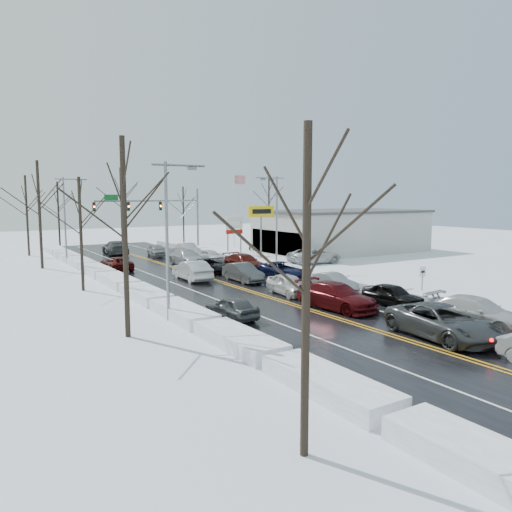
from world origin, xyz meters
TOP-DOWN VIEW (x-y plane):
  - ground at (0.00, 0.00)m, footprint 160.00×160.00m
  - road_surface at (0.00, 2.00)m, footprint 14.00×84.00m
  - snow_bank_left at (-7.60, 2.00)m, footprint 1.89×72.00m
  - snow_bank_right at (7.60, 2.00)m, footprint 1.89×72.00m
  - traffic_signal_mast at (3.45, 27.99)m, footprint 13.28×0.39m
  - tires_plus_sign at (10.50, 15.99)m, footprint 3.20×0.34m
  - used_vehicles_sign at (10.50, 22.00)m, footprint 2.20×0.22m
  - speed_limit_sign at (8.20, -8.00)m, footprint 0.55×0.09m
  - flagpole at (15.17, 30.00)m, footprint 1.87×1.20m
  - dealership_building at (23.98, 18.00)m, footprint 20.40×12.40m
  - streetlight_ne at (8.30, 10.00)m, footprint 3.20×0.25m
  - streetlight_sw at (-8.30, -4.00)m, footprint 3.20×0.25m
  - streetlight_nw at (-8.30, 24.00)m, footprint 3.20×0.25m
  - tree_left_a at (-11.00, -20.00)m, footprint 3.60×3.60m
  - tree_left_b at (-11.50, -6.00)m, footprint 4.00×4.00m
  - tree_left_c at (-10.50, 8.00)m, footprint 3.40×3.40m
  - tree_left_d at (-11.20, 22.00)m, footprint 4.20×4.20m
  - tree_left_e at (-10.80, 34.00)m, footprint 3.80×3.80m
  - tree_far_b at (-6.00, 41.00)m, footprint 3.60×3.60m
  - tree_far_c at (2.00, 39.00)m, footprint 4.40×4.40m
  - tree_far_d at (12.00, 40.50)m, footprint 3.40×3.40m
  - tree_far_e at (28.00, 41.00)m, footprint 4.20×4.20m
  - queued_car_2 at (1.76, -14.60)m, footprint 3.44×6.34m
  - queued_car_3 at (1.59, -6.86)m, footprint 2.96×5.96m
  - queued_car_4 at (1.70, -1.57)m, footprint 2.24×4.58m
  - queued_car_5 at (1.73, 4.98)m, footprint 1.63×4.63m
  - queued_car_6 at (1.68, 10.84)m, footprint 2.46×4.87m
  - queued_car_7 at (1.86, 16.58)m, footprint 2.44×5.59m
  - queued_car_8 at (1.81, 25.09)m, footprint 2.33×4.55m
  - queued_car_11 at (5.23, -14.17)m, footprint 2.94×5.81m
  - queued_car_12 at (5.32, -8.04)m, footprint 2.05×4.34m
  - queued_car_13 at (5.29, -2.21)m, footprint 1.74×4.25m
  - queued_car_14 at (5.40, 4.62)m, footprint 2.48×5.18m
  - queued_car_15 at (5.09, 10.44)m, footprint 2.37×5.41m
  - queued_car_16 at (5.18, 17.80)m, footprint 1.68×3.93m
  - queued_car_17 at (5.44, 24.35)m, footprint 1.57×4.48m
  - oncoming_car_0 at (-1.57, 7.88)m, footprint 1.93×5.12m
  - oncoming_car_1 at (-5.40, 16.78)m, footprint 2.24×4.78m
  - oncoming_car_2 at (-1.71, 29.68)m, footprint 2.93×6.11m
  - oncoming_car_3 at (-5.21, -5.49)m, footprint 1.98×4.07m
  - parked_car_0 at (13.89, 10.76)m, footprint 6.06×3.18m
  - parked_car_1 at (16.90, 16.97)m, footprint 2.42×5.94m
  - parked_car_2 at (15.06, 23.13)m, footprint 1.68×4.06m

SIDE VIEW (x-z plane):
  - ground at x=0.00m, z-range 0.00..0.00m
  - snow_bank_left at x=-7.60m, z-range -0.36..0.36m
  - snow_bank_right at x=7.60m, z-range -0.36..0.36m
  - queued_car_2 at x=1.76m, z-range -0.84..0.84m
  - queued_car_3 at x=1.59m, z-range -0.83..0.83m
  - queued_car_4 at x=1.70m, z-range -0.75..0.75m
  - queued_car_5 at x=1.73m, z-range -0.76..0.76m
  - queued_car_6 at x=1.68m, z-range -0.66..0.66m
  - queued_car_7 at x=1.86m, z-range -0.80..0.80m
  - queued_car_8 at x=1.81m, z-range -0.74..0.74m
  - queued_car_11 at x=5.23m, z-range -0.81..0.81m
  - queued_car_12 at x=5.32m, z-range -0.72..0.72m
  - queued_car_13 at x=5.29m, z-range -0.68..0.68m
  - queued_car_14 at x=5.40m, z-range -0.71..0.71m
  - queued_car_15 at x=5.09m, z-range -0.77..0.77m
  - queued_car_16 at x=5.18m, z-range -0.66..0.66m
  - queued_car_17 at x=5.44m, z-range -0.74..0.74m
  - oncoming_car_0 at x=-1.57m, z-range -0.83..0.83m
  - oncoming_car_1 at x=-5.40m, z-range -0.66..0.66m
  - oncoming_car_2 at x=-1.71m, z-range -0.86..0.86m
  - oncoming_car_3 at x=-5.21m, z-range -0.67..0.67m
  - parked_car_0 at x=13.89m, z-range -0.81..0.81m
  - parked_car_1 at x=16.90m, z-range -0.86..0.86m
  - parked_car_2 at x=15.06m, z-range -0.69..0.69m
  - road_surface at x=0.00m, z-range 0.00..0.01m
  - speed_limit_sign at x=8.20m, z-range 0.46..2.81m
  - dealership_building at x=23.98m, z-range 0.01..5.31m
  - used_vehicles_sign at x=10.50m, z-range 0.99..5.64m
  - tires_plus_sign at x=10.50m, z-range 1.99..7.99m
  - streetlight_ne at x=8.30m, z-range 0.81..9.81m
  - streetlight_sw at x=-8.30m, z-range 0.81..9.81m
  - streetlight_nw at x=-8.30m, z-range 0.81..9.81m
  - traffic_signal_mast at x=3.45m, z-range 1.48..9.48m
  - flagpole at x=15.17m, z-range 0.93..10.93m
  - tree_left_c at x=-10.50m, z-range 1.69..10.19m
  - tree_far_d at x=12.00m, z-range 1.69..10.19m
  - tree_left_a at x=-11.00m, z-range 1.79..10.79m
  - tree_far_b at x=-6.00m, z-range 1.79..10.79m
  - tree_left_e at x=-10.80m, z-range 1.89..11.39m
  - tree_left_b at x=-11.50m, z-range 1.99..11.99m
  - tree_left_d at x=-11.20m, z-range 2.08..12.58m
  - tree_far_e at x=28.00m, z-range 2.08..12.58m
  - tree_far_c at x=2.00m, z-range 2.18..13.18m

